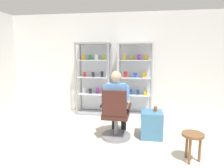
{
  "coord_description": "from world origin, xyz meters",
  "views": [
    {
      "loc": [
        0.68,
        -2.36,
        1.57
      ],
      "look_at": [
        0.12,
        1.5,
        1.0
      ],
      "focal_mm": 31.29,
      "sensor_mm": 36.0,
      "label": 1
    }
  ],
  "objects": [
    {
      "name": "storage_crate",
      "position": [
        0.92,
        1.33,
        0.25
      ],
      "size": [
        0.41,
        0.44,
        0.51
      ],
      "primitive_type": "cube",
      "color": "teal",
      "rests_on": "ground"
    },
    {
      "name": "seated_shopkeeper",
      "position": [
        0.25,
        1.31,
        0.71
      ],
      "size": [
        0.5,
        0.57,
        1.29
      ],
      "color": "black",
      "rests_on": "ground"
    },
    {
      "name": "tea_glass",
      "position": [
        0.99,
        1.36,
        0.55
      ],
      "size": [
        0.07,
        0.07,
        0.1
      ],
      "primitive_type": "cylinder",
      "color": "brown",
      "rests_on": "storage_crate"
    },
    {
      "name": "back_wall",
      "position": [
        0.0,
        3.0,
        1.35
      ],
      "size": [
        6.0,
        0.1,
        2.7
      ],
      "primitive_type": "cube",
      "color": "silver",
      "rests_on": "ground"
    },
    {
      "name": "display_cabinet_left",
      "position": [
        -0.55,
        2.76,
        0.96
      ],
      "size": [
        0.9,
        0.45,
        1.9
      ],
      "color": "gray",
      "rests_on": "ground"
    },
    {
      "name": "office_chair",
      "position": [
        0.24,
        1.15,
        0.39
      ],
      "size": [
        0.57,
        0.56,
        0.96
      ],
      "color": "slate",
      "rests_on": "ground"
    },
    {
      "name": "wooden_stool",
      "position": [
        1.47,
        0.52,
        0.35
      ],
      "size": [
        0.32,
        0.32,
        0.44
      ],
      "color": "brown",
      "rests_on": "ground"
    },
    {
      "name": "display_cabinet_right",
      "position": [
        0.55,
        2.76,
        0.96
      ],
      "size": [
        0.9,
        0.45,
        1.9
      ],
      "color": "#B7B7BC",
      "rests_on": "ground"
    }
  ]
}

